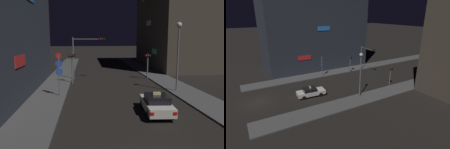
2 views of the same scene
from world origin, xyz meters
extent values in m
plane|color=black|center=(0.00, 0.00, 0.00)|extent=(300.00, 300.00, 0.00)
cube|color=#4C4C4C|center=(-6.84, 25.50, 0.07)|extent=(3.30, 55.00, 0.13)
cube|color=#4C4C4C|center=(6.84, 25.50, 0.07)|extent=(3.30, 55.00, 0.13)
cube|color=#282D38|center=(-14.27, 15.20, 10.27)|extent=(11.55, 23.07, 20.53)
cube|color=red|center=(-8.45, 10.58, 3.70)|extent=(0.08, 2.80, 0.90)
cube|color=#337FE5|center=(-8.45, 15.20, 9.45)|extent=(0.08, 2.80, 0.90)
cube|color=#26CC66|center=(8.45, 30.20, 3.24)|extent=(0.08, 2.80, 0.90)
cube|color=silver|center=(1.84, 7.60, 0.62)|extent=(2.13, 4.53, 0.60)
cube|color=black|center=(1.82, 7.40, 1.17)|extent=(1.73, 2.10, 0.50)
cube|color=red|center=(0.92, 5.44, 0.72)|extent=(0.24, 0.08, 0.16)
cube|color=red|center=(2.41, 5.33, 0.72)|extent=(0.24, 0.08, 0.16)
cylinder|color=black|center=(1.14, 9.02, 0.32)|extent=(0.27, 0.65, 0.64)
cylinder|color=black|center=(2.74, 8.90, 0.32)|extent=(0.27, 0.65, 0.64)
cylinder|color=black|center=(0.93, 6.30, 0.32)|extent=(0.27, 0.65, 0.64)
cylinder|color=black|center=(2.53, 6.18, 0.32)|extent=(0.27, 0.65, 0.64)
cube|color=#F4E08C|center=(1.83, 7.50, 1.52)|extent=(0.57, 0.22, 0.20)
cylinder|color=slate|center=(-4.94, 22.55, 2.80)|extent=(0.16, 0.16, 5.60)
cylinder|color=slate|center=(-3.01, 22.55, 5.35)|extent=(3.86, 0.10, 0.10)
cube|color=black|center=(-1.08, 22.55, 5.35)|extent=(0.80, 0.28, 0.32)
sphere|color=red|center=(-1.33, 22.38, 5.35)|extent=(0.20, 0.20, 0.20)
sphere|color=#3F2D0C|center=(-1.08, 22.38, 5.35)|extent=(0.20, 0.20, 0.20)
sphere|color=#0C3319|center=(-0.84, 22.38, 5.35)|extent=(0.20, 0.20, 0.20)
cylinder|color=slate|center=(-4.94, 19.63, 1.84)|extent=(0.16, 0.16, 3.69)
cube|color=black|center=(-4.94, 19.63, 3.44)|extent=(0.80, 0.28, 0.32)
sphere|color=red|center=(-5.19, 19.46, 3.44)|extent=(0.20, 0.20, 0.20)
sphere|color=#3F2D0C|center=(-4.94, 19.46, 3.44)|extent=(0.20, 0.20, 0.20)
sphere|color=#0C3319|center=(-4.70, 19.46, 3.44)|extent=(0.20, 0.20, 0.20)
cylinder|color=slate|center=(4.94, 21.61, 1.71)|extent=(0.16, 0.16, 3.42)
cube|color=black|center=(4.94, 21.61, 3.17)|extent=(0.80, 0.28, 0.32)
sphere|color=red|center=(4.70, 21.44, 3.17)|extent=(0.20, 0.20, 0.20)
sphere|color=#3F2D0C|center=(4.94, 21.44, 3.17)|extent=(0.20, 0.20, 0.20)
sphere|color=#0C3319|center=(5.19, 21.44, 3.17)|extent=(0.20, 0.20, 0.20)
cylinder|color=slate|center=(-5.78, 13.22, 2.09)|extent=(0.10, 0.10, 3.92)
cylinder|color=red|center=(-5.78, 13.20, 3.90)|extent=(0.53, 0.03, 0.53)
cylinder|color=blue|center=(-5.78, 13.20, 3.17)|extent=(0.63, 0.03, 0.63)
cylinder|color=blue|center=(-5.78, 13.20, 2.43)|extent=(0.64, 0.03, 0.64)
cylinder|color=slate|center=(6.01, 14.07, 3.34)|extent=(0.16, 0.16, 6.40)
sphere|color=#EAE5C6|center=(6.01, 14.07, 6.81)|extent=(0.53, 0.53, 0.53)
camera|label=1|loc=(-3.25, -8.34, 5.51)|focal=36.89mm
camera|label=2|loc=(26.62, -1.92, 12.72)|focal=29.01mm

